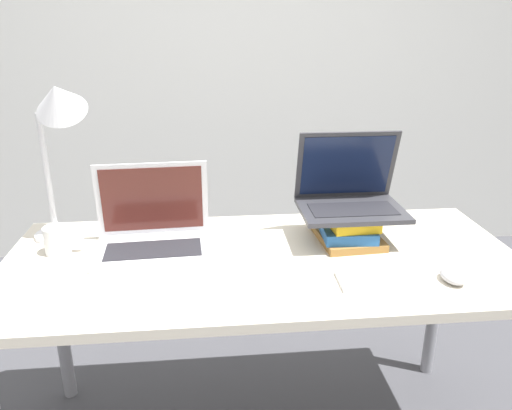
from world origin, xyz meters
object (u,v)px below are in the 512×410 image
Objects in this scene: laptop_on_books at (350,195)px; desk_lamp at (57,118)px; mug at (59,240)px; laptop_left at (153,232)px; wireless_keyboard at (384,280)px; book_stack at (347,228)px; mouse at (453,276)px.

laptop_on_books is 0.61× the size of desk_lamp.
desk_lamp is (0.02, 0.10, 0.38)m from mug.
mug is at bearing -101.22° from desk_lamp.
laptop_left reaches higher than wireless_keyboard.
desk_lamp is at bearing 174.28° from book_stack.
laptop_left is at bearing 159.89° from mouse.
book_stack is 0.11m from laptop_on_books.
mug is (-1.19, 0.31, 0.03)m from mouse.
laptop_on_books reaches higher than mouse.
book_stack is 0.80× the size of laptop_on_books.
book_stack is at bearing 0.35° from mug.
mouse is at bearing -54.42° from book_stack.
mouse is at bearing -20.11° from laptop_left.
wireless_keyboard is at bearing 175.10° from mouse.
wireless_keyboard is 1.03m from mug.
desk_lamp reaches higher than laptop_left.
laptop_left is 1.11× the size of laptop_on_books.
mouse reaches higher than wireless_keyboard.
desk_lamp is at bearing 157.77° from wireless_keyboard.
mouse is at bearing -58.21° from laptop_on_books.
wireless_keyboard is 1.12m from desk_lamp.
laptop_on_books is at bearing 2.25° from mug.
laptop_left is 1.45× the size of wireless_keyboard.
mug is (-0.99, 0.29, 0.04)m from wireless_keyboard.
laptop_left is 0.94m from mouse.
desk_lamp is (-0.95, 0.06, 0.27)m from laptop_on_books.
mug is (-0.30, -0.01, -0.01)m from laptop_left.
book_stack is 0.96m from mug.
laptop_on_books is 1.30× the size of wireless_keyboard.
laptop_left is 1.40× the size of book_stack.
book_stack is at bearing 125.58° from mouse.
wireless_keyboard is at bearing -16.65° from mug.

